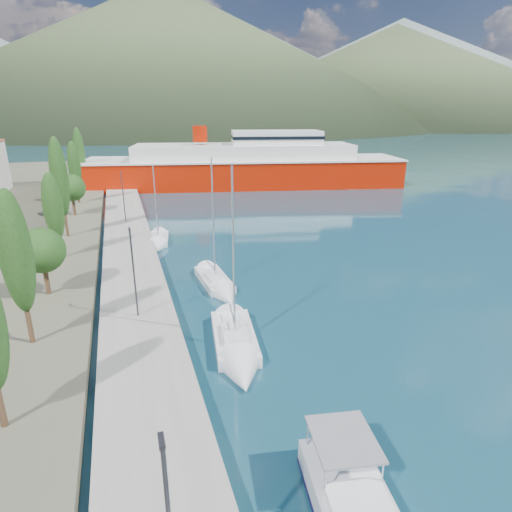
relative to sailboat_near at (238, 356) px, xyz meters
name	(u,v)px	position (x,y,z in m)	size (l,w,h in m)	color
ground	(149,157)	(3.67, 114.04, -0.32)	(1400.00, 1400.00, 0.00)	#153F50
quay	(130,257)	(-5.33, 20.04, 0.08)	(5.00, 88.00, 0.80)	gray
hills_far	(218,59)	(142.26, 612.77, 77.06)	(1480.00, 900.00, 180.00)	slate
hills_near	(237,64)	(101.72, 366.54, 48.85)	(1010.00, 520.00, 115.00)	#405130
tree_row	(60,195)	(-11.60, 26.92, 5.27)	(3.54, 64.13, 10.66)	#47301E
lamp_posts	(132,258)	(-5.33, 8.69, 3.76)	(0.15, 46.41, 6.06)	#2D2D33
sailboat_near	(238,356)	(0.00, 0.00, 0.00)	(3.74, 8.74, 12.16)	silver
sailboat_mid	(221,288)	(1.32, 10.09, -0.04)	(2.54, 7.99, 11.35)	silver
sailboat_far	(158,243)	(-2.30, 24.02, -0.05)	(2.90, 6.59, 9.36)	silver
ferry	(246,167)	(17.34, 56.98, 3.20)	(59.70, 24.01, 11.60)	#A51502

